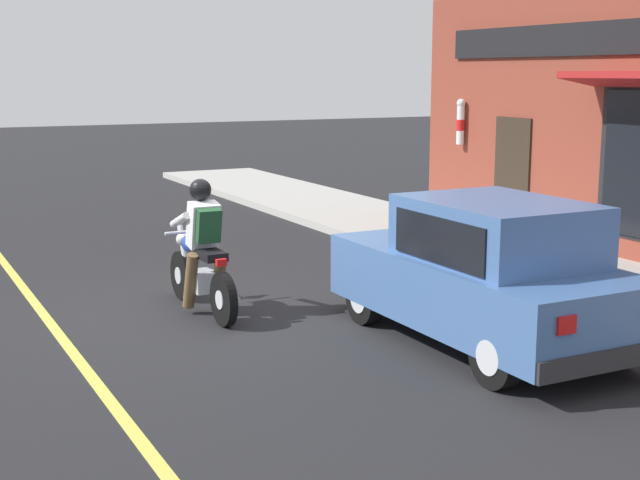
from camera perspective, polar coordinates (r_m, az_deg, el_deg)
name	(u,v)px	position (r m, az deg, el deg)	size (l,w,h in m)	color
ground_plane	(211,314)	(10.78, -6.96, -4.71)	(80.00, 80.00, 0.00)	black
sidewalk_curb	(424,234)	(15.63, 6.66, 0.36)	(2.60, 22.00, 0.14)	#ADAAA3
lane_stripe	(16,278)	(13.21, -18.87, -2.34)	(0.12, 19.80, 0.01)	#D1C64C
motorcycle_with_rider	(202,257)	(10.73, -7.58, -1.09)	(0.56, 2.02, 1.62)	black
car_hatchback	(485,274)	(9.50, 10.49, -2.16)	(1.64, 3.78, 1.57)	black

